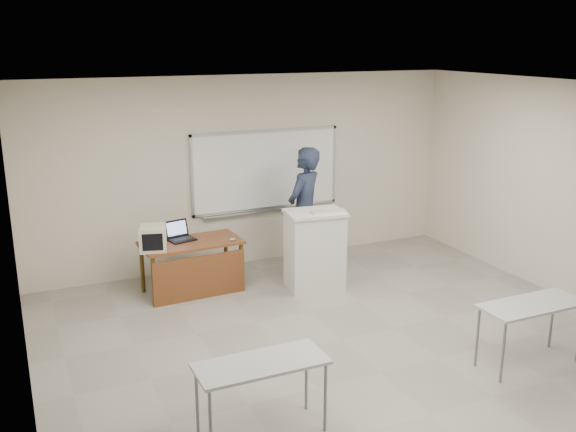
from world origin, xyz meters
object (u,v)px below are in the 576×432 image
instructor_desk (194,258)px  crt_monitor (154,238)px  whiteboard (266,171)px  mouse (232,239)px  keyboard (328,211)px  presenter (304,210)px  laptop (181,235)px  podium (315,250)px

instructor_desk → crt_monitor: (-0.55, -0.01, 0.37)m
whiteboard → mouse: 1.58m
keyboard → presenter: size_ratio=0.25×
whiteboard → laptop: 1.87m
laptop → presenter: (1.93, -0.06, 0.17)m
presenter → crt_monitor: bearing=-30.1°
mouse → presenter: 1.33m
crt_monitor → presenter: (2.38, 0.22, 0.07)m
laptop → whiteboard: bearing=9.8°
podium → laptop: 1.93m
keyboard → whiteboard: bearing=107.5°
instructor_desk → keyboard: keyboard is taller
podium → mouse: 1.20m
instructor_desk → presenter: 1.89m
crt_monitor → presenter: size_ratio=0.21×
instructor_desk → mouse: 0.60m
podium → laptop: bearing=163.7°
laptop → mouse: laptop is taller
whiteboard → instructor_desk: whiteboard is taller
instructor_desk → keyboard: bearing=-21.7°
podium → crt_monitor: bearing=174.9°
whiteboard → crt_monitor: 2.34m
mouse → crt_monitor: bearing=171.7°
crt_monitor → laptop: size_ratio=1.14×
keyboard → presenter: 0.84m
mouse → keyboard: bearing=-26.8°
keyboard → podium: bearing=147.7°
whiteboard → crt_monitor: whiteboard is taller
laptop → presenter: size_ratio=0.18×
presenter → instructor_desk: bearing=-28.9°
instructor_desk → mouse: (0.55, -0.09, 0.23)m
keyboard → presenter: presenter is taller
laptop → presenter: 1.94m
podium → keyboard: keyboard is taller
laptop → keyboard: keyboard is taller
whiteboard → instructor_desk: size_ratio=1.76×
instructor_desk → keyboard: (1.81, -0.61, 0.63)m
keyboard → presenter: (0.02, 0.82, -0.19)m
crt_monitor → presenter: presenter is taller
laptop → presenter: presenter is taller
laptop → crt_monitor: bearing=-161.0°
instructor_desk → crt_monitor: 0.66m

